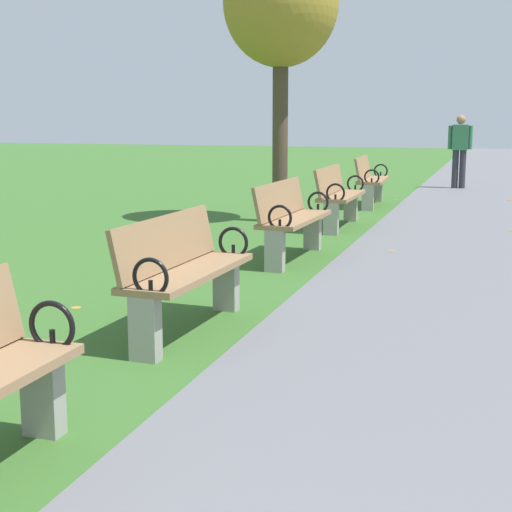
{
  "coord_description": "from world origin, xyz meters",
  "views": [
    {
      "loc": [
        1.78,
        0.34,
        1.66
      ],
      "look_at": [
        -0.05,
        6.16,
        0.55
      ],
      "focal_mm": 54.8,
      "sensor_mm": 36.0,
      "label": 1
    }
  ],
  "objects_px": {
    "tree_2": "(281,6)",
    "park_bench_4": "(291,218)",
    "park_bench_6": "(370,179)",
    "park_bench_3": "(183,270)",
    "park_bench_5": "(338,195)",
    "pedestrian_walking": "(460,147)"
  },
  "relations": [
    {
      "from": "park_bench_4",
      "to": "park_bench_6",
      "type": "height_order",
      "value": "same"
    },
    {
      "from": "tree_2",
      "to": "park_bench_4",
      "type": "bearing_deg",
      "value": -72.06
    },
    {
      "from": "park_bench_3",
      "to": "park_bench_6",
      "type": "relative_size",
      "value": 1.0
    },
    {
      "from": "park_bench_4",
      "to": "tree_2",
      "type": "relative_size",
      "value": 0.38
    },
    {
      "from": "park_bench_3",
      "to": "park_bench_4",
      "type": "height_order",
      "value": "same"
    },
    {
      "from": "park_bench_3",
      "to": "tree_2",
      "type": "height_order",
      "value": "tree_2"
    },
    {
      "from": "park_bench_3",
      "to": "park_bench_4",
      "type": "xyz_separation_m",
      "value": [
        0.0,
        3.2,
        0.0
      ]
    },
    {
      "from": "park_bench_4",
      "to": "tree_2",
      "type": "bearing_deg",
      "value": 107.94
    },
    {
      "from": "park_bench_3",
      "to": "park_bench_5",
      "type": "bearing_deg",
      "value": 90.0
    },
    {
      "from": "park_bench_5",
      "to": "park_bench_6",
      "type": "bearing_deg",
      "value": 90.0
    },
    {
      "from": "pedestrian_walking",
      "to": "park_bench_4",
      "type": "bearing_deg",
      "value": -98.19
    },
    {
      "from": "park_bench_5",
      "to": "pedestrian_walking",
      "type": "height_order",
      "value": "pedestrian_walking"
    },
    {
      "from": "park_bench_4",
      "to": "tree_2",
      "type": "xyz_separation_m",
      "value": [
        -1.0,
        3.09,
        2.77
      ]
    },
    {
      "from": "park_bench_6",
      "to": "tree_2",
      "type": "bearing_deg",
      "value": -111.56
    },
    {
      "from": "park_bench_4",
      "to": "park_bench_6",
      "type": "bearing_deg",
      "value": 90.0
    },
    {
      "from": "park_bench_5",
      "to": "tree_2",
      "type": "xyz_separation_m",
      "value": [
        -1.0,
        0.37,
        2.77
      ]
    },
    {
      "from": "park_bench_3",
      "to": "park_bench_6",
      "type": "xyz_separation_m",
      "value": [
        0.0,
        8.82,
        0.0
      ]
    },
    {
      "from": "tree_2",
      "to": "pedestrian_walking",
      "type": "xyz_separation_m",
      "value": [
        2.37,
        6.41,
        -2.33
      ]
    },
    {
      "from": "park_bench_4",
      "to": "pedestrian_walking",
      "type": "relative_size",
      "value": 1.0
    },
    {
      "from": "park_bench_5",
      "to": "park_bench_6",
      "type": "distance_m",
      "value": 2.9
    },
    {
      "from": "park_bench_3",
      "to": "park_bench_4",
      "type": "relative_size",
      "value": 1.0
    },
    {
      "from": "park_bench_5",
      "to": "pedestrian_walking",
      "type": "bearing_deg",
      "value": 78.6
    }
  ]
}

